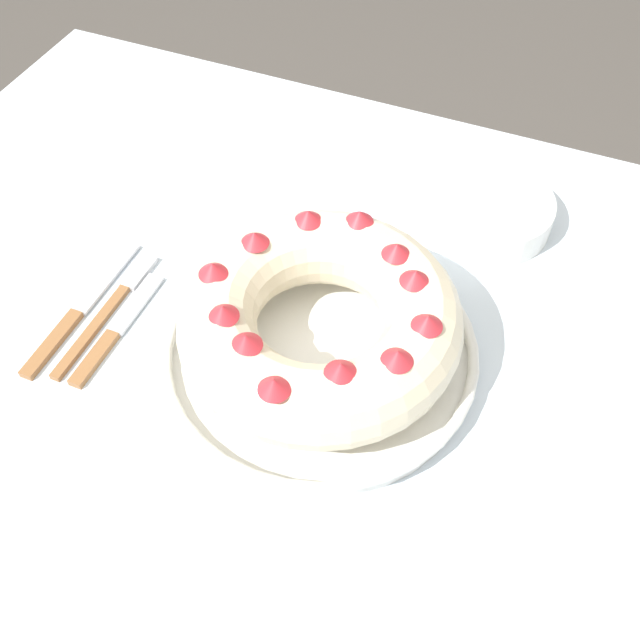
# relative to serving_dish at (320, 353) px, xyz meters

# --- Properties ---
(ground_plane) EXTENTS (8.00, 8.00, 0.00)m
(ground_plane) POSITION_rel_serving_dish_xyz_m (0.02, -0.03, -0.79)
(ground_plane) COLOR #4C4742
(dining_table) EXTENTS (1.33, 1.03, 0.77)m
(dining_table) POSITION_rel_serving_dish_xyz_m (0.02, -0.03, -0.11)
(dining_table) COLOR silver
(dining_table) RESTS_ON ground_plane
(serving_dish) EXTENTS (0.34, 0.34, 0.03)m
(serving_dish) POSITION_rel_serving_dish_xyz_m (0.00, 0.00, 0.00)
(serving_dish) COLOR white
(serving_dish) RESTS_ON dining_table
(bundt_cake) EXTENTS (0.29, 0.29, 0.09)m
(bundt_cake) POSITION_rel_serving_dish_xyz_m (0.00, -0.00, 0.06)
(bundt_cake) COLOR beige
(bundt_cake) RESTS_ON serving_dish
(fork) EXTENTS (0.02, 0.20, 0.01)m
(fork) POSITION_rel_serving_dish_xyz_m (-0.25, -0.02, -0.01)
(fork) COLOR #936038
(fork) RESTS_ON dining_table
(serving_knife) EXTENTS (0.02, 0.22, 0.01)m
(serving_knife) POSITION_rel_serving_dish_xyz_m (-0.28, -0.05, -0.01)
(serving_knife) COLOR #936038
(serving_knife) RESTS_ON dining_table
(cake_knife) EXTENTS (0.02, 0.17, 0.01)m
(cake_knife) POSITION_rel_serving_dish_xyz_m (-0.23, -0.06, -0.01)
(cake_knife) COLOR #936038
(cake_knife) RESTS_ON dining_table
(side_bowl) EXTENTS (0.16, 0.16, 0.04)m
(side_bowl) POSITION_rel_serving_dish_xyz_m (0.11, 0.28, 0.01)
(side_bowl) COLOR white
(side_bowl) RESTS_ON dining_table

